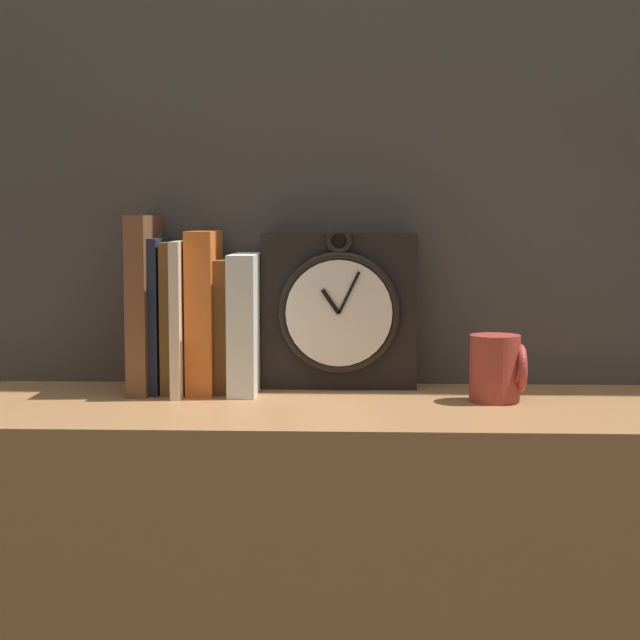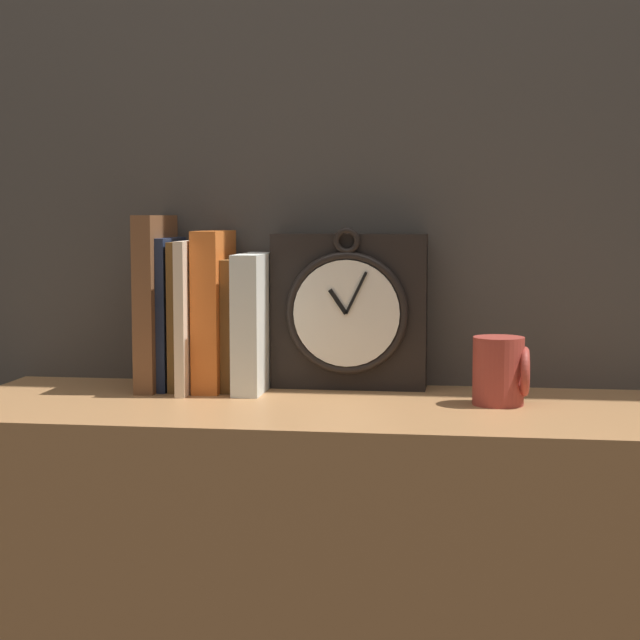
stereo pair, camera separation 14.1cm
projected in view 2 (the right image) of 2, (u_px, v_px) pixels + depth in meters
The scene contains 10 objects.
wall_back at pixel (340, 17), 1.57m from camera, with size 6.00×0.05×2.60m.
clock at pixel (349, 311), 1.55m from camera, with size 0.22×0.07×0.23m.
book_slot0_brown at pixel (156, 302), 1.55m from camera, with size 0.03×0.14×0.25m.
book_slot1_navy at pixel (172, 313), 1.55m from camera, with size 0.01×0.12×0.22m.
book_slot2_brown at pixel (183, 315), 1.55m from camera, with size 0.02×0.12×0.21m.
book_slot3_cream at pixel (193, 315), 1.53m from camera, with size 0.01×0.15×0.22m.
book_slot4_orange at pixel (214, 310), 1.54m from camera, with size 0.04×0.13×0.23m.
book_slot5_brown at pixel (236, 324), 1.55m from camera, with size 0.02×0.11×0.19m.
book_slot6_white at pixel (254, 322), 1.53m from camera, with size 0.04×0.14×0.20m.
mug at pixel (501, 371), 1.42m from camera, with size 0.07×0.07×0.09m.
Camera 2 is at (0.20, -1.39, 1.01)m, focal length 60.00 mm.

